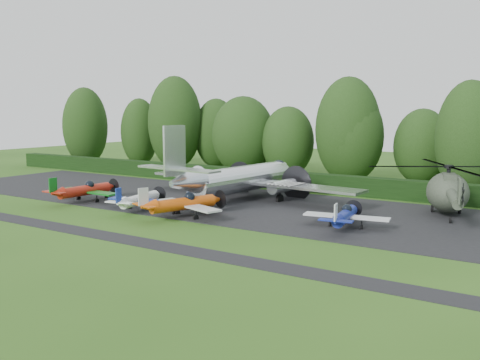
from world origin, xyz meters
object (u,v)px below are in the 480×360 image
Objects in this scene: helicopter at (448,189)px; transport_plane at (240,179)px; light_plane_red at (85,190)px; light_plane_orange at (183,203)px; light_plane_blue at (345,215)px; light_plane_white at (140,199)px.

transport_plane is at bearing -153.15° from helicopter.
light_plane_red is 0.96× the size of light_plane_orange.
light_plane_blue is (13.47, -6.21, -1.17)m from transport_plane.
light_plane_white is 0.45× the size of helicopter.
light_plane_white is 0.88× the size of light_plane_orange.
light_plane_orange is 0.51× the size of helicopter.
light_plane_orange is at bearing -155.41° from light_plane_blue.
light_plane_orange is 1.16× the size of light_plane_blue.
light_plane_orange is at bearing -91.40° from transport_plane.
light_plane_orange is 22.31m from helicopter.
light_plane_blue is (25.70, 2.62, -0.13)m from light_plane_red.
helicopter is (30.95, 12.25, 1.14)m from light_plane_red.
light_plane_red is 0.49× the size of helicopter.
light_plane_orange reaches higher than light_plane_blue.
light_plane_white is at bearing -134.93° from helicopter.
light_plane_red is at bearing 158.17° from light_plane_orange.
light_plane_white reaches higher than light_plane_blue.
light_plane_white is 26.54m from helicopter.
light_plane_blue is at bearing 20.77° from light_plane_white.
light_plane_red reaches higher than light_plane_white.
helicopter is (18.11, 12.99, 1.10)m from light_plane_orange.
transport_plane is 19.03m from helicopter.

